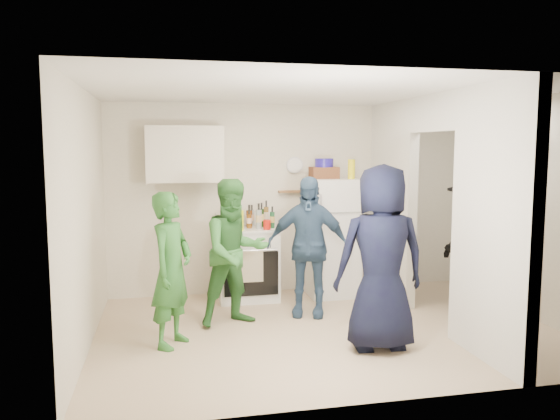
# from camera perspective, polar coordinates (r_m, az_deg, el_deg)

# --- Properties ---
(floor) EXTENTS (4.80, 4.80, 0.00)m
(floor) POSITION_cam_1_polar(r_m,az_deg,el_deg) (5.98, 4.86, -12.33)
(floor) COLOR tan
(floor) RESTS_ON ground
(wall_back) EXTENTS (4.80, 0.00, 4.80)m
(wall_back) POSITION_cam_1_polar(r_m,az_deg,el_deg) (7.33, 1.11, 1.20)
(wall_back) COLOR silver
(wall_back) RESTS_ON floor
(wall_front) EXTENTS (4.80, 0.00, 4.80)m
(wall_front) POSITION_cam_1_polar(r_m,az_deg,el_deg) (4.12, 11.90, -3.09)
(wall_front) COLOR silver
(wall_front) RESTS_ON floor
(wall_left) EXTENTS (0.00, 3.40, 3.40)m
(wall_left) POSITION_cam_1_polar(r_m,az_deg,el_deg) (5.50, -19.67, -0.94)
(wall_left) COLOR silver
(wall_left) RESTS_ON floor
(wall_right) EXTENTS (0.00, 3.40, 3.40)m
(wall_right) POSITION_cam_1_polar(r_m,az_deg,el_deg) (6.80, 24.73, 0.19)
(wall_right) COLOR silver
(wall_right) RESTS_ON floor
(ceiling) EXTENTS (4.80, 4.80, 0.00)m
(ceiling) POSITION_cam_1_polar(r_m,az_deg,el_deg) (5.69, 5.11, 12.26)
(ceiling) COLOR white
(ceiling) RESTS_ON wall_back
(partition_pier_back) EXTENTS (0.12, 1.20, 2.50)m
(partition_pier_back) POSITION_cam_1_polar(r_m,az_deg,el_deg) (7.14, 11.64, 0.93)
(partition_pier_back) COLOR silver
(partition_pier_back) RESTS_ON floor
(partition_pier_front) EXTENTS (0.12, 1.20, 2.50)m
(partition_pier_front) POSITION_cam_1_polar(r_m,az_deg,el_deg) (5.21, 21.34, -1.40)
(partition_pier_front) COLOR silver
(partition_pier_front) RESTS_ON floor
(partition_header) EXTENTS (0.12, 1.00, 0.40)m
(partition_header) POSITION_cam_1_polar(r_m,az_deg,el_deg) (6.13, 16.04, 9.74)
(partition_header) COLOR silver
(partition_header) RESTS_ON partition_pier_back
(stove) EXTENTS (0.77, 0.64, 0.92)m
(stove) POSITION_cam_1_polar(r_m,az_deg,el_deg) (7.01, -3.43, -5.59)
(stove) COLOR white
(stove) RESTS_ON floor
(upper_cabinet) EXTENTS (0.95, 0.34, 0.70)m
(upper_cabinet) POSITION_cam_1_polar(r_m,az_deg,el_deg) (6.94, -9.93, 5.77)
(upper_cabinet) COLOR silver
(upper_cabinet) RESTS_ON wall_back
(fridge) EXTENTS (0.63, 0.61, 1.53)m
(fridge) POSITION_cam_1_polar(r_m,az_deg,el_deg) (7.17, 5.44, -2.85)
(fridge) COLOR white
(fridge) RESTS_ON floor
(wicker_basket) EXTENTS (0.35, 0.25, 0.15)m
(wicker_basket) POSITION_cam_1_polar(r_m,az_deg,el_deg) (7.10, 4.62, 3.90)
(wicker_basket) COLOR brown
(wicker_basket) RESTS_ON fridge
(blue_bowl) EXTENTS (0.24, 0.24, 0.11)m
(blue_bowl) POSITION_cam_1_polar(r_m,az_deg,el_deg) (7.10, 4.63, 4.94)
(blue_bowl) COLOR #1F148F
(blue_bowl) RESTS_ON wicker_basket
(yellow_cup_stack_top) EXTENTS (0.09, 0.09, 0.25)m
(yellow_cup_stack_top) POSITION_cam_1_polar(r_m,az_deg,el_deg) (7.06, 7.47, 4.25)
(yellow_cup_stack_top) COLOR yellow
(yellow_cup_stack_top) RESTS_ON fridge
(wall_clock) EXTENTS (0.22, 0.02, 0.22)m
(wall_clock) POSITION_cam_1_polar(r_m,az_deg,el_deg) (7.30, 1.54, 4.71)
(wall_clock) COLOR white
(wall_clock) RESTS_ON wall_back
(spice_shelf) EXTENTS (0.35, 0.08, 0.03)m
(spice_shelf) POSITION_cam_1_polar(r_m,az_deg,el_deg) (7.28, 1.20, 1.95)
(spice_shelf) COLOR olive
(spice_shelf) RESTS_ON wall_back
(nook_window) EXTENTS (0.03, 0.70, 0.80)m
(nook_window) POSITION_cam_1_polar(r_m,az_deg,el_deg) (6.92, 23.77, 3.66)
(nook_window) COLOR black
(nook_window) RESTS_ON wall_right
(nook_window_frame) EXTENTS (0.04, 0.76, 0.86)m
(nook_window_frame) POSITION_cam_1_polar(r_m,az_deg,el_deg) (6.91, 23.66, 3.66)
(nook_window_frame) COLOR white
(nook_window_frame) RESTS_ON wall_right
(nook_valance) EXTENTS (0.04, 0.82, 0.18)m
(nook_valance) POSITION_cam_1_polar(r_m,az_deg,el_deg) (6.89, 23.63, 6.57)
(nook_valance) COLOR white
(nook_valance) RESTS_ON wall_right
(yellow_cup_stack_stove) EXTENTS (0.09, 0.09, 0.25)m
(yellow_cup_stack_stove) POSITION_cam_1_polar(r_m,az_deg,el_deg) (6.68, -4.20, -1.10)
(yellow_cup_stack_stove) COLOR #DFF014
(yellow_cup_stack_stove) RESTS_ON stove
(red_cup) EXTENTS (0.09, 0.09, 0.12)m
(red_cup) POSITION_cam_1_polar(r_m,az_deg,el_deg) (6.76, -1.36, -1.55)
(red_cup) COLOR red
(red_cup) RESTS_ON stove
(person_green_left) EXTENTS (0.59, 0.66, 1.51)m
(person_green_left) POSITION_cam_1_polar(r_m,az_deg,el_deg) (5.41, -11.26, -6.11)
(person_green_left) COLOR #2B6C2E
(person_green_left) RESTS_ON floor
(person_green_center) EXTENTS (0.92, 0.80, 1.60)m
(person_green_center) POSITION_cam_1_polar(r_m,az_deg,el_deg) (5.96, -4.73, -4.43)
(person_green_center) COLOR #367332
(person_green_center) RESTS_ON floor
(person_denim) EXTENTS (1.02, 0.69, 1.61)m
(person_denim) POSITION_cam_1_polar(r_m,az_deg,el_deg) (6.28, 2.90, -3.81)
(person_denim) COLOR #345172
(person_denim) RESTS_ON floor
(person_navy) EXTENTS (0.91, 0.63, 1.78)m
(person_navy) POSITION_cam_1_polar(r_m,az_deg,el_deg) (5.29, 10.50, -4.92)
(person_navy) COLOR black
(person_navy) RESTS_ON floor
(person_nook) EXTENTS (0.62, 1.07, 1.65)m
(person_nook) POSITION_cam_1_polar(r_m,az_deg,el_deg) (6.89, 19.36, -3.08)
(person_nook) COLOR black
(person_nook) RESTS_ON floor
(bottle_a) EXTENTS (0.07, 0.07, 0.32)m
(bottle_a) POSITION_cam_1_polar(r_m,az_deg,el_deg) (6.99, -5.92, -0.50)
(bottle_a) COLOR brown
(bottle_a) RESTS_ON stove
(bottle_b) EXTENTS (0.08, 0.08, 0.26)m
(bottle_b) POSITION_cam_1_polar(r_m,az_deg,el_deg) (6.83, -4.73, -0.90)
(bottle_b) COLOR #194918
(bottle_b) RESTS_ON stove
(bottle_c) EXTENTS (0.08, 0.08, 0.29)m
(bottle_c) POSITION_cam_1_polar(r_m,az_deg,el_deg) (7.06, -4.28, -0.54)
(bottle_c) COLOR #B4B9C3
(bottle_c) RESTS_ON stove
(bottle_d) EXTENTS (0.06, 0.06, 0.24)m
(bottle_d) POSITION_cam_1_polar(r_m,az_deg,el_deg) (6.87, -3.24, -0.91)
(bottle_d) COLOR brown
(bottle_d) RESTS_ON stove
(bottle_e) EXTENTS (0.06, 0.06, 0.27)m
(bottle_e) POSITION_cam_1_polar(r_m,az_deg,el_deg) (7.11, -2.96, -0.55)
(bottle_e) COLOR #96A0A6
(bottle_e) RESTS_ON stove
(bottle_f) EXTENTS (0.06, 0.06, 0.31)m
(bottle_f) POSITION_cam_1_polar(r_m,az_deg,el_deg) (6.96, -1.94, -0.52)
(bottle_f) COLOR #1A3413
(bottle_f) RESTS_ON stove
(bottle_g) EXTENTS (0.06, 0.06, 0.33)m
(bottle_g) POSITION_cam_1_polar(r_m,az_deg,el_deg) (7.09, -1.45, -0.32)
(bottle_g) COLOR brown
(bottle_g) RESTS_ON stove
(bottle_h) EXTENTS (0.06, 0.06, 0.27)m
(bottle_h) POSITION_cam_1_polar(r_m,az_deg,el_deg) (6.75, -5.89, -0.95)
(bottle_h) COLOR silver
(bottle_h) RESTS_ON stove
(bottle_i) EXTENTS (0.08, 0.08, 0.28)m
(bottle_i) POSITION_cam_1_polar(r_m,az_deg,el_deg) (7.01, -3.23, -0.60)
(bottle_i) COLOR #5D2E10
(bottle_i) RESTS_ON stove
(bottle_j) EXTENTS (0.06, 0.06, 0.28)m
(bottle_j) POSITION_cam_1_polar(r_m,az_deg,el_deg) (6.87, -0.81, -0.77)
(bottle_j) COLOR #1B512D
(bottle_j) RESTS_ON stove
(bottle_k) EXTENTS (0.07, 0.07, 0.26)m
(bottle_k) POSITION_cam_1_polar(r_m,az_deg,el_deg) (6.94, -5.37, -0.78)
(bottle_k) COLOR olive
(bottle_k) RESTS_ON stove
(bottle_l) EXTENTS (0.07, 0.07, 0.32)m
(bottle_l) POSITION_cam_1_polar(r_m,az_deg,el_deg) (6.81, -2.23, -0.65)
(bottle_l) COLOR #8C949A
(bottle_l) RESTS_ON stove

